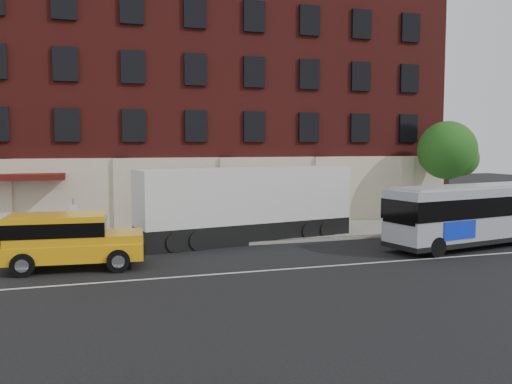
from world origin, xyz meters
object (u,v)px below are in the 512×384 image
object	(u,v)px
city_bus	(483,212)
yellow_suv	(67,238)
shipping_container	(247,205)
street_tree	(448,153)
sign_pole	(74,222)

from	to	relation	value
city_bus	yellow_suv	xyz separation A→B (m)	(-19.11, 0.81, -0.40)
shipping_container	yellow_suv	bearing A→B (deg)	-155.88
street_tree	shipping_container	size ratio (longest dim) A/B	0.54
city_bus	shipping_container	size ratio (longest dim) A/B	0.97
city_bus	street_tree	bearing A→B (deg)	65.83
street_tree	shipping_container	world-z (taller)	street_tree
street_tree	city_bus	bearing A→B (deg)	-114.17
yellow_suv	street_tree	bearing A→B (deg)	15.70
sign_pole	shipping_container	distance (m)	8.37
street_tree	shipping_container	xyz separation A→B (m)	(-13.73, -2.43, -2.57)
yellow_suv	sign_pole	bearing A→B (deg)	85.26
yellow_suv	shipping_container	bearing A→B (deg)	24.12
sign_pole	shipping_container	bearing A→B (deg)	6.20
sign_pole	shipping_container	xyz separation A→B (m)	(8.31, 0.90, 0.39)
sign_pole	street_tree	xyz separation A→B (m)	(22.04, 3.34, 2.96)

